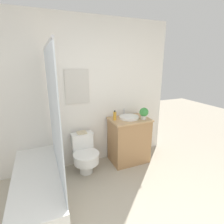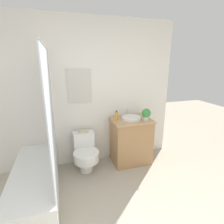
% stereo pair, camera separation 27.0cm
% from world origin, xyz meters
% --- Properties ---
extents(wall_back, '(3.20, 0.07, 2.50)m').
position_xyz_m(wall_back, '(-0.00, 2.25, 1.25)').
color(wall_back, white).
rests_on(wall_back, ground_plane).
extents(shower_area, '(0.56, 1.52, 1.98)m').
position_xyz_m(shower_area, '(-0.80, 1.47, 0.29)').
color(shower_area, white).
rests_on(shower_area, ground_plane).
extents(toilet, '(0.42, 0.53, 0.63)m').
position_xyz_m(toilet, '(-0.09, 1.95, 0.32)').
color(toilet, white).
rests_on(toilet, ground_plane).
extents(vanity, '(0.70, 0.50, 0.82)m').
position_xyz_m(vanity, '(0.75, 1.96, 0.41)').
color(vanity, '#AD7F51').
rests_on(vanity, ground_plane).
extents(sink, '(0.35, 0.38, 0.13)m').
position_xyz_m(sink, '(0.75, 1.98, 0.85)').
color(sink, white).
rests_on(sink, vanity).
extents(soap_bottle, '(0.06, 0.06, 0.17)m').
position_xyz_m(soap_bottle, '(0.48, 2.00, 0.90)').
color(soap_bottle, gold).
rests_on(soap_bottle, vanity).
extents(potted_plant, '(0.16, 0.16, 0.21)m').
position_xyz_m(potted_plant, '(0.96, 1.83, 0.95)').
color(potted_plant, beige).
rests_on(potted_plant, vanity).
extents(book_on_tank, '(0.16, 0.13, 0.02)m').
position_xyz_m(book_on_tank, '(-0.09, 2.10, 0.64)').
color(book_on_tank, beige).
rests_on(book_on_tank, toilet).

